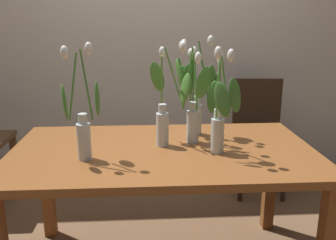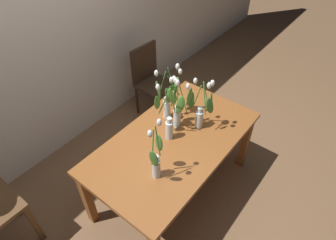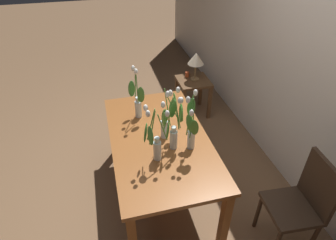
{
  "view_description": "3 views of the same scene",
  "coord_description": "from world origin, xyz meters",
  "px_view_note": "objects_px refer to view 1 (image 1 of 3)",
  "views": [
    {
      "loc": [
        -0.08,
        -1.79,
        1.4
      ],
      "look_at": [
        0.03,
        0.01,
        0.89
      ],
      "focal_mm": 38.47,
      "sensor_mm": 36.0,
      "label": 1
    },
    {
      "loc": [
        -1.41,
        -1.05,
        2.58
      ],
      "look_at": [
        -0.04,
        0.03,
        0.99
      ],
      "focal_mm": 30.9,
      "sensor_mm": 36.0,
      "label": 2
    },
    {
      "loc": [
        2.01,
        -0.43,
        2.43
      ],
      "look_at": [
        0.04,
        0.08,
        0.95
      ],
      "focal_mm": 30.29,
      "sensor_mm": 36.0,
      "label": 3
    }
  ],
  "objects_px": {
    "dining_table": "(163,165)",
    "tulip_vase_3": "(192,102)",
    "tulip_vase_2": "(220,115)",
    "tulip_vase_1": "(83,124)",
    "tulip_vase_0": "(165,109)",
    "dining_chair": "(258,129)",
    "tulip_vase_4": "(199,99)"
  },
  "relations": [
    {
      "from": "dining_table",
      "to": "tulip_vase_3",
      "type": "xyz_separation_m",
      "value": [
        0.16,
        0.09,
        0.32
      ]
    },
    {
      "from": "tulip_vase_0",
      "to": "dining_table",
      "type": "bearing_deg",
      "value": -101.72
    },
    {
      "from": "tulip_vase_2",
      "to": "tulip_vase_4",
      "type": "bearing_deg",
      "value": 100.38
    },
    {
      "from": "dining_table",
      "to": "tulip_vase_2",
      "type": "xyz_separation_m",
      "value": [
        0.28,
        -0.09,
        0.29
      ]
    },
    {
      "from": "dining_table",
      "to": "tulip_vase_4",
      "type": "xyz_separation_m",
      "value": [
        0.22,
        0.23,
        0.31
      ]
    },
    {
      "from": "tulip_vase_2",
      "to": "tulip_vase_4",
      "type": "relative_size",
      "value": 0.94
    },
    {
      "from": "dining_table",
      "to": "dining_chair",
      "type": "distance_m",
      "value": 1.32
    },
    {
      "from": "dining_table",
      "to": "tulip_vase_1",
      "type": "relative_size",
      "value": 2.84
    },
    {
      "from": "tulip_vase_3",
      "to": "dining_chair",
      "type": "xyz_separation_m",
      "value": [
        0.68,
        0.92,
        -0.45
      ]
    },
    {
      "from": "dining_table",
      "to": "tulip_vase_3",
      "type": "relative_size",
      "value": 2.88
    },
    {
      "from": "tulip_vase_1",
      "to": "tulip_vase_3",
      "type": "relative_size",
      "value": 1.01
    },
    {
      "from": "tulip_vase_0",
      "to": "tulip_vase_2",
      "type": "relative_size",
      "value": 1.04
    },
    {
      "from": "dining_table",
      "to": "tulip_vase_1",
      "type": "height_order",
      "value": "tulip_vase_1"
    },
    {
      "from": "tulip_vase_0",
      "to": "tulip_vase_2",
      "type": "distance_m",
      "value": 0.31
    },
    {
      "from": "tulip_vase_4",
      "to": "tulip_vase_2",
      "type": "bearing_deg",
      "value": -79.62
    },
    {
      "from": "tulip_vase_2",
      "to": "tulip_vase_3",
      "type": "bearing_deg",
      "value": 124.12
    },
    {
      "from": "tulip_vase_3",
      "to": "dining_chair",
      "type": "relative_size",
      "value": 0.6
    },
    {
      "from": "tulip_vase_4",
      "to": "dining_table",
      "type": "bearing_deg",
      "value": -133.37
    },
    {
      "from": "tulip_vase_1",
      "to": "tulip_vase_2",
      "type": "distance_m",
      "value": 0.67
    },
    {
      "from": "tulip_vase_2",
      "to": "tulip_vase_3",
      "type": "xyz_separation_m",
      "value": [
        -0.12,
        0.18,
        0.03
      ]
    },
    {
      "from": "dining_table",
      "to": "tulip_vase_2",
      "type": "relative_size",
      "value": 2.94
    },
    {
      "from": "dining_table",
      "to": "dining_chair",
      "type": "bearing_deg",
      "value": 50.28
    },
    {
      "from": "tulip_vase_3",
      "to": "tulip_vase_4",
      "type": "distance_m",
      "value": 0.16
    },
    {
      "from": "dining_table",
      "to": "dining_chair",
      "type": "relative_size",
      "value": 1.72
    },
    {
      "from": "tulip_vase_0",
      "to": "tulip_vase_1",
      "type": "distance_m",
      "value": 0.45
    },
    {
      "from": "tulip_vase_2",
      "to": "tulip_vase_0",
      "type": "bearing_deg",
      "value": 148.52
    },
    {
      "from": "tulip_vase_1",
      "to": "tulip_vase_2",
      "type": "xyz_separation_m",
      "value": [
        0.67,
        0.04,
        0.02
      ]
    },
    {
      "from": "tulip_vase_0",
      "to": "tulip_vase_4",
      "type": "distance_m",
      "value": 0.26
    },
    {
      "from": "tulip_vase_0",
      "to": "dining_chair",
      "type": "relative_size",
      "value": 0.61
    },
    {
      "from": "dining_table",
      "to": "tulip_vase_3",
      "type": "height_order",
      "value": "tulip_vase_3"
    },
    {
      "from": "tulip_vase_1",
      "to": "dining_table",
      "type": "bearing_deg",
      "value": 18.43
    },
    {
      "from": "dining_chair",
      "to": "tulip_vase_1",
      "type": "bearing_deg",
      "value": -137.12
    }
  ]
}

